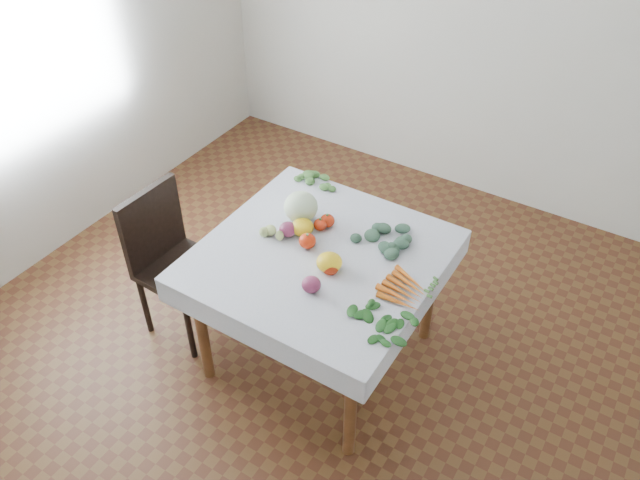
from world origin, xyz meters
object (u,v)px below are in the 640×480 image
object	(u,v)px
table	(320,269)
heirloom_back	(302,227)
cabbage	(301,207)
carrot_bunch	(403,290)
chair	(170,254)

from	to	relation	value
table	heirloom_back	xyz separation A→B (m)	(-0.16, 0.09, 0.14)
cabbage	carrot_bunch	world-z (taller)	cabbage
carrot_bunch	cabbage	bearing A→B (deg)	163.46
chair	cabbage	size ratio (longest dim) A/B	5.07
carrot_bunch	heirloom_back	bearing A→B (deg)	169.90
table	cabbage	world-z (taller)	cabbage
table	heirloom_back	world-z (taller)	heirloom_back
chair	cabbage	world-z (taller)	cabbage
cabbage	heirloom_back	xyz separation A→B (m)	(0.07, -0.09, -0.04)
table	heirloom_back	distance (m)	0.23
chair	heirloom_back	distance (m)	0.80
chair	carrot_bunch	world-z (taller)	chair
table	cabbage	bearing A→B (deg)	141.76
table	cabbage	xyz separation A→B (m)	(-0.23, 0.18, 0.18)
cabbage	heirloom_back	bearing A→B (deg)	-53.35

